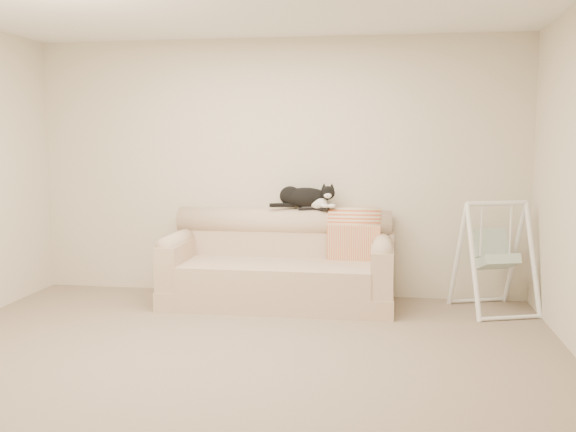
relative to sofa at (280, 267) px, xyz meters
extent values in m
plane|color=#796755|center=(-0.09, -1.62, -0.35)|extent=(5.00, 5.00, 0.00)
cube|color=beige|center=(-0.09, 0.38, 0.95)|extent=(5.00, 0.04, 2.60)
cube|color=beige|center=(-0.09, -3.62, 0.95)|extent=(5.00, 0.04, 2.60)
cube|color=tan|center=(0.00, -0.09, -0.26)|extent=(2.20, 0.90, 0.18)
cube|color=tan|center=(0.00, -0.20, -0.05)|extent=(1.80, 0.68, 0.24)
cube|color=tan|center=(0.00, 0.25, 0.08)|extent=(2.20, 0.22, 0.50)
cylinder|color=tan|center=(0.00, 0.25, 0.41)|extent=(2.16, 0.28, 0.28)
cube|color=tan|center=(-0.99, -0.09, 0.04)|extent=(0.20, 0.88, 0.42)
cylinder|color=tan|center=(-0.99, -0.09, 0.25)|extent=(0.18, 0.84, 0.18)
cube|color=tan|center=(0.99, -0.09, 0.04)|extent=(0.20, 0.88, 0.42)
cylinder|color=tan|center=(0.99, -0.09, 0.25)|extent=(0.18, 0.84, 0.18)
cube|color=black|center=(0.24, 0.23, 0.56)|extent=(0.19, 0.09, 0.02)
cube|color=gray|center=(0.24, 0.23, 0.57)|extent=(0.11, 0.06, 0.01)
cube|color=black|center=(0.38, 0.21, 0.56)|extent=(0.17, 0.12, 0.02)
ellipsoid|color=black|center=(0.22, 0.26, 0.67)|extent=(0.46, 0.22, 0.19)
ellipsoid|color=black|center=(0.06, 0.27, 0.68)|extent=(0.22, 0.20, 0.19)
ellipsoid|color=white|center=(0.35, 0.22, 0.62)|extent=(0.18, 0.12, 0.14)
ellipsoid|color=black|center=(0.45, 0.21, 0.72)|extent=(0.14, 0.15, 0.14)
ellipsoid|color=white|center=(0.45, 0.15, 0.70)|extent=(0.08, 0.06, 0.06)
sphere|color=#BF7272|center=(0.45, 0.12, 0.70)|extent=(0.02, 0.02, 0.02)
cone|color=black|center=(0.41, 0.22, 0.78)|extent=(0.07, 0.08, 0.07)
cone|color=black|center=(0.49, 0.22, 0.78)|extent=(0.07, 0.08, 0.07)
sphere|color=olive|center=(0.42, 0.16, 0.73)|extent=(0.02, 0.02, 0.02)
sphere|color=olive|center=(0.47, 0.15, 0.73)|extent=(0.02, 0.02, 0.02)
ellipsoid|color=white|center=(0.42, 0.17, 0.59)|extent=(0.08, 0.11, 0.04)
ellipsoid|color=white|center=(0.49, 0.17, 0.59)|extent=(0.08, 0.11, 0.04)
cylinder|color=black|center=(-0.01, 0.19, 0.59)|extent=(0.25, 0.12, 0.04)
cylinder|color=#CC532D|center=(0.71, 0.25, 0.41)|extent=(0.51, 0.33, 0.33)
cube|color=#CC532D|center=(0.71, 0.08, 0.21)|extent=(0.51, 0.09, 0.42)
cylinder|color=white|center=(1.79, -0.26, 0.15)|extent=(0.16, 0.35, 1.02)
cylinder|color=white|center=(1.69, 0.04, 0.15)|extent=(0.16, 0.35, 1.02)
cylinder|color=white|center=(2.35, -0.07, 0.15)|extent=(0.16, 0.35, 1.02)
cylinder|color=white|center=(2.24, 0.23, 0.15)|extent=(0.16, 0.35, 1.02)
cylinder|color=white|center=(2.02, -0.02, 0.66)|extent=(0.57, 0.23, 0.04)
cylinder|color=white|center=(2.12, -0.31, -0.33)|extent=(0.56, 0.22, 0.04)
cylinder|color=white|center=(1.92, 0.28, -0.33)|extent=(0.56, 0.22, 0.04)
cube|color=white|center=(2.03, -0.05, 0.12)|extent=(0.42, 0.40, 0.19)
cube|color=white|center=(1.99, 0.08, 0.28)|extent=(0.37, 0.25, 0.27)
cylinder|color=white|center=(1.88, -0.06, 0.42)|extent=(0.02, 0.02, 0.48)
cylinder|color=white|center=(2.16, 0.03, 0.42)|extent=(0.02, 0.02, 0.48)
camera|label=1|loc=(1.01, -6.07, 1.24)|focal=40.00mm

